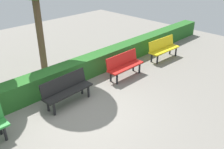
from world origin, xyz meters
The scene contains 5 objects.
ground_plane centered at (0.00, 0.00, 0.00)m, with size 19.66×19.66×0.00m, color gray.
bench_yellow centered at (-4.89, -0.67, 0.48)m, with size 1.61×0.54×0.86m.
bench_red centered at (-2.47, -0.69, 0.48)m, with size 1.53×0.47×0.86m.
bench_black centered at (0.02, -0.71, 0.48)m, with size 1.61×0.53×0.86m.
hedge_row centered at (-1.12, -1.70, 0.36)m, with size 15.66×0.59×0.71m, color #266023.
Camera 1 is at (3.54, 4.66, 4.09)m, focal length 39.44 mm.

